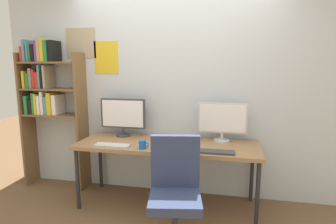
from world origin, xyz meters
The scene contains 10 objects.
wall_back centered at (0.00, 1.02, 1.30)m, with size 4.43×0.11×2.60m.
desk centered at (0.00, 0.60, 0.69)m, with size 2.03×0.68×0.74m.
bookshelf centered at (-1.64, 0.83, 1.25)m, with size 0.83×0.28×1.94m.
office_chair centered at (0.22, -0.10, 0.40)m, with size 0.52×0.52×0.99m.
monitor_left centered at (-0.60, 0.81, 1.00)m, with size 0.57×0.18×0.47m.
monitor_right centered at (0.60, 0.81, 0.99)m, with size 0.56×0.18×0.45m.
keyboard_left centered at (-0.56, 0.37, 0.75)m, with size 0.39×0.13×0.02m, color silver.
keyboard_right centered at (0.56, 0.37, 0.75)m, with size 0.35×0.13×0.02m, color #38383D.
computer_mouse centered at (0.26, 0.35, 0.76)m, with size 0.06×0.10×0.03m, color silver.
coffee_mug centered at (-0.21, 0.35, 0.79)m, with size 0.11×0.08×0.09m.
Camera 1 is at (0.62, -2.31, 1.61)m, focal length 29.24 mm.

